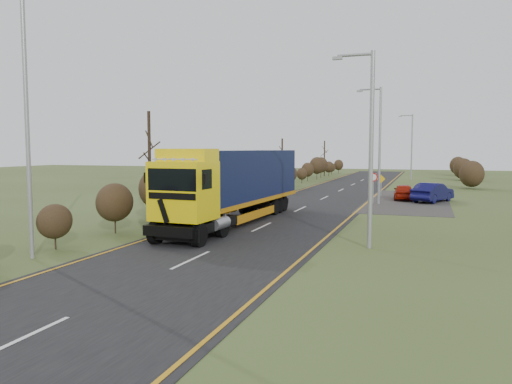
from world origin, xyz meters
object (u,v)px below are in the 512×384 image
Objects in this scene: lorry at (235,181)px; speed_sign at (373,182)px; streetlight_near at (369,142)px; car_blue_sedan at (433,193)px; car_red_hatchback at (404,192)px.

speed_sign is at bearing 66.01° from lorry.
car_blue_sedan is at bearing 82.37° from streetlight_near.
car_red_hatchback is (7.95, 15.83, -1.65)m from lorry.
streetlight_near reaches higher than speed_sign.
lorry reaches higher than car_red_hatchback.
lorry is 17.79m from car_red_hatchback.
car_blue_sedan is 19.80m from streetlight_near.
lorry reaches higher than car_blue_sedan.
car_blue_sedan is (2.14, -0.97, 0.09)m from car_red_hatchback.
speed_sign reaches higher than car_blue_sedan.
lorry is 13.36m from speed_sign.
lorry is 3.32× the size of car_blue_sedan.
car_blue_sedan is 5.12m from speed_sign.
speed_sign is at bearing 60.10° from car_blue_sedan.
car_blue_sedan is at bearing 58.55° from lorry.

